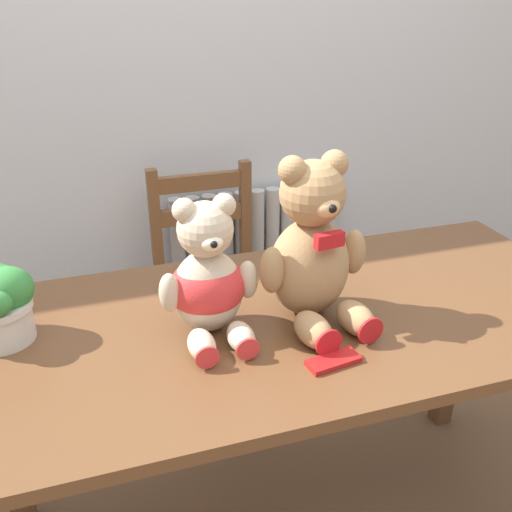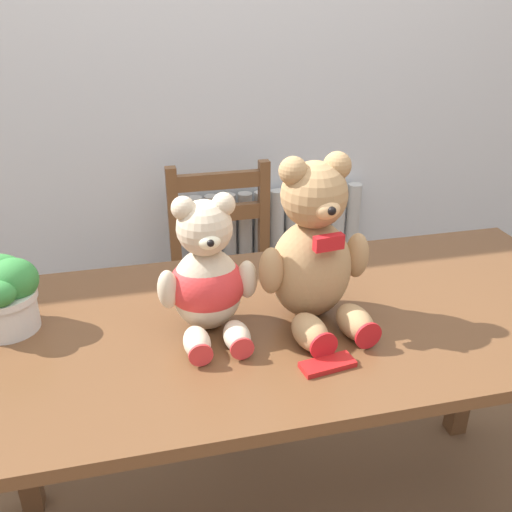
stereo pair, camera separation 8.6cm
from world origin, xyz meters
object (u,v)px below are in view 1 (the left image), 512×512
object	(u,v)px
teddy_bear_left	(208,280)
chocolate_bar	(333,361)
wooden_chair_behind	(212,287)
teddy_bear_right	(313,250)

from	to	relation	value
teddy_bear_left	chocolate_bar	bearing A→B (deg)	134.86
wooden_chair_behind	teddy_bear_right	xyz separation A→B (m)	(0.06, -0.79, 0.50)
wooden_chair_behind	chocolate_bar	xyz separation A→B (m)	(0.03, -0.98, 0.34)
teddy_bear_left	teddy_bear_right	size ratio (longest dim) A/B	0.82
teddy_bear_right	teddy_bear_left	bearing A→B (deg)	-8.99
chocolate_bar	teddy_bear_left	bearing A→B (deg)	136.64
wooden_chair_behind	chocolate_bar	bearing A→B (deg)	91.62
teddy_bear_left	chocolate_bar	distance (m)	0.31
wooden_chair_behind	chocolate_bar	size ratio (longest dim) A/B	7.80
wooden_chair_behind	teddy_bear_left	distance (m)	0.93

